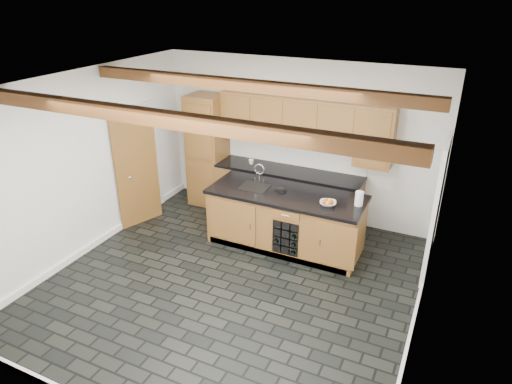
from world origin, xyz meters
TOP-DOWN VIEW (x-y plane):
  - ground at (0.00, 0.00)m, footprint 5.00×5.00m
  - room_shell at (-0.09, 0.53)m, footprint 5.01×5.00m
  - back_cabinetry at (-0.38, 2.24)m, footprint 3.65×0.62m
  - island at (0.31, 1.28)m, footprint 2.48×0.96m
  - faucet at (-0.25, 1.33)m, footprint 0.45×0.40m
  - kitchen_scale at (0.18, 1.34)m, footprint 0.18×0.13m
  - fruit_bowl at (1.01, 1.16)m, footprint 0.29×0.29m
  - fruit_cluster at (1.01, 1.16)m, footprint 0.16×0.17m
  - paper_towel at (1.42, 1.35)m, footprint 0.12×0.12m
  - mug at (-0.75, 2.20)m, footprint 0.11×0.11m

SIDE VIEW (x-z plane):
  - ground at x=0.00m, z-range 0.00..0.00m
  - island at x=0.31m, z-range 0.00..0.93m
  - kitchen_scale at x=0.18m, z-range 0.93..0.98m
  - fruit_bowl at x=1.01m, z-range 0.93..0.99m
  - faucet at x=-0.25m, z-range 0.79..1.14m
  - mug at x=-0.75m, z-range 0.93..1.02m
  - back_cabinetry at x=-0.38m, z-range -0.12..2.08m
  - fruit_cluster at x=1.01m, z-range 0.96..1.03m
  - paper_towel at x=1.42m, z-range 0.93..1.15m
  - room_shell at x=-0.09m, z-range -0.97..4.03m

